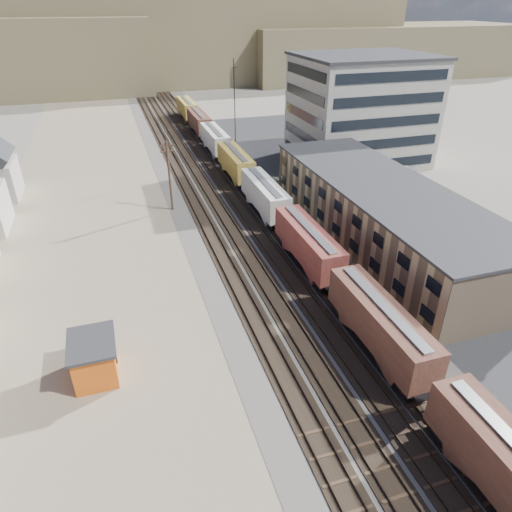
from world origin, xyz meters
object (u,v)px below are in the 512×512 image
object	(u,v)px
freight_train	(249,177)
parked_car_blue	(363,168)
utility_pole_north	(169,175)
maintenance_shed	(94,358)

from	to	relation	value
freight_train	parked_car_blue	bearing A→B (deg)	9.52
utility_pole_north	parked_car_blue	distance (m)	35.13
utility_pole_north	maintenance_shed	size ratio (longest dim) A/B	2.10
freight_train	maintenance_shed	size ratio (longest dim) A/B	25.17
maintenance_shed	parked_car_blue	world-z (taller)	maintenance_shed
maintenance_shed	parked_car_blue	bearing A→B (deg)	39.75
freight_train	utility_pole_north	xyz separation A→B (m)	(-12.30, -2.48, 2.50)
maintenance_shed	utility_pole_north	bearing A→B (deg)	70.90
parked_car_blue	freight_train	bearing A→B (deg)	130.05
parked_car_blue	utility_pole_north	bearing A→B (deg)	130.73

